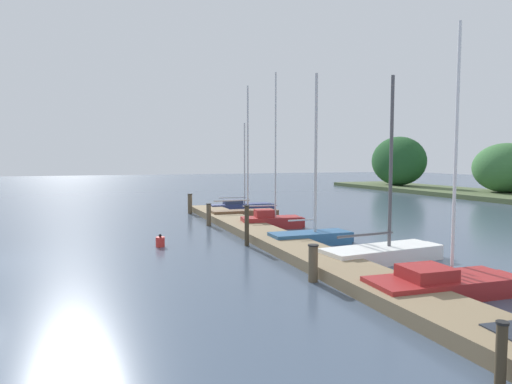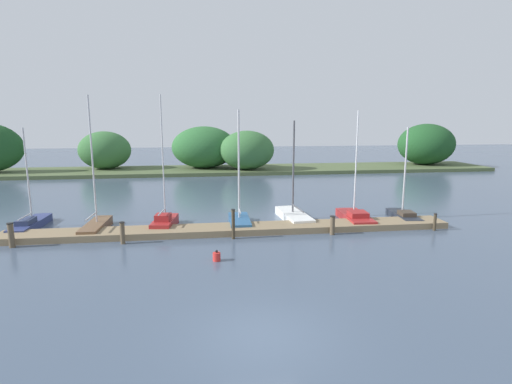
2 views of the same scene
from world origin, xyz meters
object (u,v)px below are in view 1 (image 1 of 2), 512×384
Objects in this scene: sailboat_0 at (242,206)px; mooring_piling_1 at (209,214)px; sailboat_5 at (445,283)px; mooring_piling_0 at (190,204)px; mooring_piling_4 at (501,353)px; channel_buoy_0 at (160,242)px; mooring_piling_3 at (313,263)px; sailboat_3 at (313,235)px; sailboat_2 at (273,220)px; mooring_piling_2 at (247,225)px; sailboat_1 at (246,212)px; sailboat_4 at (386,251)px.

sailboat_0 reaches higher than mooring_piling_1.
sailboat_5 reaches higher than mooring_piling_0.
mooring_piling_4 reaches higher than channel_buoy_0.
mooring_piling_4 is at bearing 0.05° from mooring_piling_3.
sailboat_3 is at bearing -94.08° from sailboat_0.
sailboat_3 is at bearing -83.05° from sailboat_2.
mooring_piling_0 is at bearing 179.84° from mooring_piling_2.
sailboat_2 is (3.74, 0.08, 0.04)m from sailboat_1.
mooring_piling_2 reaches higher than mooring_piling_3.
sailboat_3 is at bearing 100.77° from sailboat_4.
sailboat_1 is 1.12× the size of sailboat_5.
sailboat_0 reaches higher than mooring_piling_4.
mooring_piling_1 is 1.09× the size of mooring_piling_3.
mooring_piling_0 reaches higher than mooring_piling_3.
sailboat_4 is at bearing 154.84° from mooring_piling_4.
mooring_piling_0 is 10.80m from mooring_piling_2.
channel_buoy_0 is at bearing 166.29° from sailboat_3.
sailboat_0 reaches higher than channel_buoy_0.
sailboat_0 is at bearing 85.55° from sailboat_4.
channel_buoy_0 is (-12.30, -3.26, -0.30)m from mooring_piling_4.
sailboat_0 is 11.48× the size of channel_buoy_0.
sailboat_0 is 11.90m from sailboat_3.
sailboat_4 is at bearing -76.06° from sailboat_2.
sailboat_3 is 5.91× the size of mooring_piling_1.
mooring_piling_2 is (3.72, -2.63, 0.41)m from sailboat_2.
mooring_piling_0 is at bearing 128.79° from sailboat_1.
mooring_piling_0 is 1.09× the size of mooring_piling_1.
sailboat_3 reaches higher than channel_buoy_0.
sailboat_0 is 0.77× the size of sailboat_1.
mooring_piling_1 is 1.15× the size of mooring_piling_4.
mooring_piling_3 is (1.37, -3.44, 0.21)m from sailboat_4.
mooring_piling_2 is (7.46, -2.55, 0.44)m from sailboat_1.
mooring_piling_0 reaches higher than channel_buoy_0.
mooring_piling_3 is at bearing 0.69° from mooring_piling_2.
sailboat_1 reaches higher than sailboat_0.
sailboat_1 is 11.49m from sailboat_4.
sailboat_5 is (11.32, -0.07, -0.08)m from sailboat_2.
mooring_piling_3 is at bearing -101.22° from sailboat_0.
sailboat_2 is at bearing 56.18° from mooring_piling_1.
mooring_piling_4 is at bearing -101.91° from sailboat_3.
mooring_piling_1 is at bearing -179.40° from mooring_piling_4.
mooring_piling_0 is at bearing 178.49° from mooring_piling_1.
sailboat_1 is at bearing -104.33° from sailboat_0.
sailboat_3 reaches higher than mooring_piling_2.
sailboat_0 is 5.82× the size of mooring_piling_4.
sailboat_4 is 3.82× the size of mooring_piling_2.
sailboat_3 reaches higher than mooring_piling_0.
mooring_piling_4 is (3.71, -2.49, 0.18)m from sailboat_5.
sailboat_1 is 15.06m from sailboat_5.
sailboat_3 is 5.43m from mooring_piling_3.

